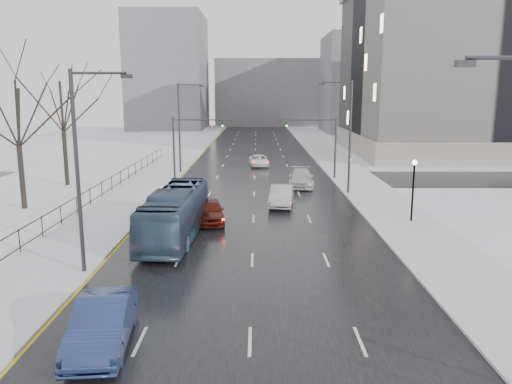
{
  "coord_description": "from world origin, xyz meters",
  "views": [
    {
      "loc": [
        0.25,
        -3.69,
        8.87
      ],
      "look_at": [
        0.19,
        28.48,
        2.5
      ],
      "focal_mm": 35.0,
      "sensor_mm": 36.0,
      "label": 1
    }
  ],
  "objects_px": {
    "mast_signal_right": "(325,140)",
    "streetlight_l_near": "(81,163)",
    "bus": "(175,214)",
    "sedan_right_far": "(301,178)",
    "no_uturn_sign": "(350,163)",
    "sedan_center_near": "(209,211)",
    "tree_park_d": "(25,210)",
    "sedan_left_near": "(103,323)",
    "streetlight_r_mid": "(348,131)",
    "mast_signal_left": "(184,140)",
    "lamppost_r_mid": "(414,181)",
    "sedan_right_cross": "(259,160)",
    "sedan_right_near": "(281,196)",
    "tree_park_e": "(68,186)",
    "streetlight_l_far": "(181,123)"
  },
  "relations": [
    {
      "from": "bus",
      "to": "sedan_right_far",
      "type": "xyz_separation_m",
      "value": [
        9.3,
        17.54,
        -0.72
      ]
    },
    {
      "from": "bus",
      "to": "sedan_right_far",
      "type": "relative_size",
      "value": 1.95
    },
    {
      "from": "streetlight_l_near",
      "to": "sedan_right_near",
      "type": "xyz_separation_m",
      "value": [
        10.38,
        15.29,
        -4.76
      ]
    },
    {
      "from": "sedan_left_near",
      "to": "sedan_center_near",
      "type": "height_order",
      "value": "sedan_left_near"
    },
    {
      "from": "tree_park_d",
      "to": "sedan_left_near",
      "type": "distance_m",
      "value": 24.79
    },
    {
      "from": "streetlight_r_mid",
      "to": "sedan_center_near",
      "type": "xyz_separation_m",
      "value": [
        -11.22,
        -9.98,
        -4.77
      ]
    },
    {
      "from": "streetlight_l_near",
      "to": "lamppost_r_mid",
      "type": "relative_size",
      "value": 2.34
    },
    {
      "from": "mast_signal_left",
      "to": "mast_signal_right",
      "type": "bearing_deg",
      "value": 0.0
    },
    {
      "from": "mast_signal_left",
      "to": "sedan_right_near",
      "type": "bearing_deg",
      "value": -53.1
    },
    {
      "from": "tree_park_d",
      "to": "streetlight_l_near",
      "type": "relative_size",
      "value": 1.25
    },
    {
      "from": "no_uturn_sign",
      "to": "bus",
      "type": "distance_m",
      "value": 22.63
    },
    {
      "from": "no_uturn_sign",
      "to": "sedan_left_near",
      "type": "xyz_separation_m",
      "value": [
        -14.41,
        -31.33,
        -1.4
      ]
    },
    {
      "from": "lamppost_r_mid",
      "to": "mast_signal_left",
      "type": "xyz_separation_m",
      "value": [
        -18.33,
        18.0,
        1.16
      ]
    },
    {
      "from": "sedan_right_cross",
      "to": "sedan_right_far",
      "type": "height_order",
      "value": "sedan_right_far"
    },
    {
      "from": "sedan_left_near",
      "to": "bus",
      "type": "xyz_separation_m",
      "value": [
        0.41,
        13.56,
        0.68
      ]
    },
    {
      "from": "tree_park_d",
      "to": "sedan_center_near",
      "type": "xyz_separation_m",
      "value": [
        14.75,
        -3.98,
        0.85
      ]
    },
    {
      "from": "no_uturn_sign",
      "to": "tree_park_d",
      "type": "bearing_deg",
      "value": -159.68
    },
    {
      "from": "sedan_right_cross",
      "to": "streetlight_l_far",
      "type": "bearing_deg",
      "value": -151.21
    },
    {
      "from": "streetlight_r_mid",
      "to": "mast_signal_left",
      "type": "height_order",
      "value": "streetlight_r_mid"
    },
    {
      "from": "sedan_left_near",
      "to": "sedan_center_near",
      "type": "relative_size",
      "value": 1.1
    },
    {
      "from": "sedan_left_near",
      "to": "sedan_right_far",
      "type": "bearing_deg",
      "value": 66.85
    },
    {
      "from": "tree_park_d",
      "to": "tree_park_e",
      "type": "distance_m",
      "value": 10.01
    },
    {
      "from": "tree_park_e",
      "to": "mast_signal_right",
      "type": "relative_size",
      "value": 2.08
    },
    {
      "from": "mast_signal_right",
      "to": "sedan_center_near",
      "type": "bearing_deg",
      "value": -119.99
    },
    {
      "from": "mast_signal_left",
      "to": "sedan_right_far",
      "type": "xyz_separation_m",
      "value": [
        11.83,
        -4.22,
        -3.24
      ]
    },
    {
      "from": "sedan_right_near",
      "to": "mast_signal_left",
      "type": "bearing_deg",
      "value": 133.22
    },
    {
      "from": "tree_park_e",
      "to": "sedan_right_far",
      "type": "distance_m",
      "value": 22.72
    },
    {
      "from": "mast_signal_left",
      "to": "sedan_right_cross",
      "type": "distance_m",
      "value": 12.89
    },
    {
      "from": "tree_park_e",
      "to": "streetlight_l_near",
      "type": "height_order",
      "value": "streetlight_l_near"
    },
    {
      "from": "tree_park_d",
      "to": "streetlight_l_far",
      "type": "bearing_deg",
      "value": 61.85
    },
    {
      "from": "tree_park_d",
      "to": "bus",
      "type": "distance_m",
      "value": 15.22
    },
    {
      "from": "streetlight_l_near",
      "to": "tree_park_e",
      "type": "bearing_deg",
      "value": 112.69
    },
    {
      "from": "streetlight_l_near",
      "to": "sedan_left_near",
      "type": "relative_size",
      "value": 1.92
    },
    {
      "from": "lamppost_r_mid",
      "to": "sedan_left_near",
      "type": "xyz_separation_m",
      "value": [
        -16.21,
        -17.33,
        -2.04
      ]
    },
    {
      "from": "lamppost_r_mid",
      "to": "bus",
      "type": "height_order",
      "value": "lamppost_r_mid"
    },
    {
      "from": "no_uturn_sign",
      "to": "sedan_center_near",
      "type": "bearing_deg",
      "value": -131.22
    },
    {
      "from": "streetlight_l_far",
      "to": "bus",
      "type": "bearing_deg",
      "value": -82.55
    },
    {
      "from": "streetlight_r_mid",
      "to": "lamppost_r_mid",
      "type": "height_order",
      "value": "streetlight_r_mid"
    },
    {
      "from": "sedan_center_near",
      "to": "sedan_right_near",
      "type": "relative_size",
      "value": 0.95
    },
    {
      "from": "bus",
      "to": "sedan_right_far",
      "type": "bearing_deg",
      "value": 64.14
    },
    {
      "from": "mast_signal_right",
      "to": "streetlight_r_mid",
      "type": "bearing_deg",
      "value": -84.0
    },
    {
      "from": "tree_park_d",
      "to": "streetlight_r_mid",
      "type": "distance_m",
      "value": 27.24
    },
    {
      "from": "streetlight_r_mid",
      "to": "mast_signal_right",
      "type": "relative_size",
      "value": 1.54
    },
    {
      "from": "streetlight_r_mid",
      "to": "sedan_right_cross",
      "type": "bearing_deg",
      "value": 113.46
    },
    {
      "from": "streetlight_l_near",
      "to": "mast_signal_left",
      "type": "bearing_deg",
      "value": 88.28
    },
    {
      "from": "streetlight_l_near",
      "to": "bus",
      "type": "relative_size",
      "value": 0.9
    },
    {
      "from": "lamppost_r_mid",
      "to": "sedan_left_near",
      "type": "bearing_deg",
      "value": -133.08
    },
    {
      "from": "mast_signal_right",
      "to": "mast_signal_left",
      "type": "height_order",
      "value": "same"
    },
    {
      "from": "tree_park_d",
      "to": "mast_signal_left",
      "type": "distance_m",
      "value": 17.96
    },
    {
      "from": "mast_signal_right",
      "to": "streetlight_l_near",
      "type": "bearing_deg",
      "value": -118.96
    }
  ]
}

